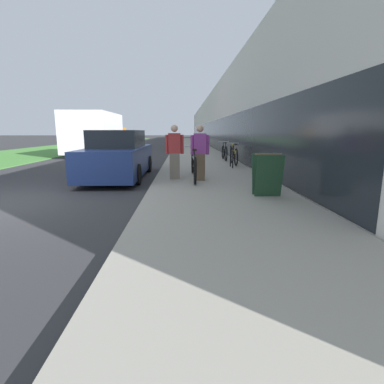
{
  "coord_description": "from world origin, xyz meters",
  "views": [
    {
      "loc": [
        3.86,
        -6.22,
        1.5
      ],
      "look_at": [
        4.4,
        11.77,
        -2.16
      ],
      "focal_mm": 28.0,
      "sensor_mm": 36.0,
      "label": 1
    }
  ],
  "objects_px": {
    "bike_rack_hoop": "(232,154)",
    "sandwich_board_sign": "(267,175)",
    "tandem_bicycle": "(194,165)",
    "parked_sedan_curbside": "(119,156)",
    "person_rider": "(200,153)",
    "person_bystander": "(175,152)",
    "cruiser_bike_middle": "(224,152)",
    "cruiser_bike_nearest": "(234,156)",
    "moving_truck": "(97,134)"
  },
  "relations": [
    {
      "from": "cruiser_bike_middle",
      "to": "parked_sedan_curbside",
      "type": "xyz_separation_m",
      "value": [
        -4.06,
        -4.45,
        0.19
      ]
    },
    {
      "from": "person_bystander",
      "to": "moving_truck",
      "type": "bearing_deg",
      "value": 115.41
    },
    {
      "from": "cruiser_bike_middle",
      "to": "parked_sedan_curbside",
      "type": "bearing_deg",
      "value": -132.36
    },
    {
      "from": "parked_sedan_curbside",
      "to": "moving_truck",
      "type": "distance_m",
      "value": 10.39
    },
    {
      "from": "cruiser_bike_nearest",
      "to": "person_rider",
      "type": "bearing_deg",
      "value": -112.41
    },
    {
      "from": "cruiser_bike_nearest",
      "to": "person_bystander",
      "type": "bearing_deg",
      "value": -122.19
    },
    {
      "from": "person_bystander",
      "to": "parked_sedan_curbside",
      "type": "height_order",
      "value": "person_bystander"
    },
    {
      "from": "bike_rack_hoop",
      "to": "cruiser_bike_nearest",
      "type": "relative_size",
      "value": 0.5
    },
    {
      "from": "cruiser_bike_middle",
      "to": "moving_truck",
      "type": "height_order",
      "value": "moving_truck"
    },
    {
      "from": "person_rider",
      "to": "bike_rack_hoop",
      "type": "distance_m",
      "value": 3.32
    },
    {
      "from": "person_bystander",
      "to": "cruiser_bike_middle",
      "type": "height_order",
      "value": "person_bystander"
    },
    {
      "from": "tandem_bicycle",
      "to": "cruiser_bike_middle",
      "type": "xyz_separation_m",
      "value": [
        1.67,
        5.55,
        -0.02
      ]
    },
    {
      "from": "parked_sedan_curbside",
      "to": "person_bystander",
      "type": "bearing_deg",
      "value": -33.92
    },
    {
      "from": "tandem_bicycle",
      "to": "bike_rack_hoop",
      "type": "height_order",
      "value": "tandem_bicycle"
    },
    {
      "from": "person_rider",
      "to": "cruiser_bike_nearest",
      "type": "relative_size",
      "value": 0.91
    },
    {
      "from": "bike_rack_hoop",
      "to": "sandwich_board_sign",
      "type": "height_order",
      "value": "sandwich_board_sign"
    },
    {
      "from": "person_rider",
      "to": "person_bystander",
      "type": "bearing_deg",
      "value": 161.61
    },
    {
      "from": "bike_rack_hoop",
      "to": "parked_sedan_curbside",
      "type": "bearing_deg",
      "value": -158.75
    },
    {
      "from": "cruiser_bike_middle",
      "to": "person_bystander",
      "type": "bearing_deg",
      "value": -111.25
    },
    {
      "from": "tandem_bicycle",
      "to": "parked_sedan_curbside",
      "type": "bearing_deg",
      "value": 155.39
    },
    {
      "from": "person_bystander",
      "to": "bike_rack_hoop",
      "type": "relative_size",
      "value": 1.82
    },
    {
      "from": "person_rider",
      "to": "person_bystander",
      "type": "relative_size",
      "value": 1.0
    },
    {
      "from": "bike_rack_hoop",
      "to": "sandwich_board_sign",
      "type": "distance_m",
      "value": 5.11
    },
    {
      "from": "person_bystander",
      "to": "cruiser_bike_nearest",
      "type": "height_order",
      "value": "person_bystander"
    },
    {
      "from": "person_bystander",
      "to": "bike_rack_hoop",
      "type": "distance_m",
      "value": 3.48
    },
    {
      "from": "cruiser_bike_nearest",
      "to": "moving_truck",
      "type": "xyz_separation_m",
      "value": [
        -7.58,
        7.33,
        0.82
      ]
    },
    {
      "from": "person_rider",
      "to": "cruiser_bike_middle",
      "type": "bearing_deg",
      "value": 75.75
    },
    {
      "from": "person_bystander",
      "to": "sandwich_board_sign",
      "type": "relative_size",
      "value": 1.71
    },
    {
      "from": "bike_rack_hoop",
      "to": "moving_truck",
      "type": "distance_m",
      "value": 11.07
    },
    {
      "from": "person_bystander",
      "to": "cruiser_bike_nearest",
      "type": "bearing_deg",
      "value": 57.81
    },
    {
      "from": "cruiser_bike_middle",
      "to": "parked_sedan_curbside",
      "type": "distance_m",
      "value": 6.03
    },
    {
      "from": "tandem_bicycle",
      "to": "cruiser_bike_nearest",
      "type": "height_order",
      "value": "tandem_bicycle"
    },
    {
      "from": "cruiser_bike_nearest",
      "to": "moving_truck",
      "type": "distance_m",
      "value": 10.58
    },
    {
      "from": "cruiser_bike_middle",
      "to": "sandwich_board_sign",
      "type": "relative_size",
      "value": 1.88
    },
    {
      "from": "tandem_bicycle",
      "to": "moving_truck",
      "type": "bearing_deg",
      "value": 118.0
    },
    {
      "from": "moving_truck",
      "to": "person_rider",
      "type": "bearing_deg",
      "value": -62.17
    },
    {
      "from": "person_rider",
      "to": "sandwich_board_sign",
      "type": "distance_m",
      "value": 2.5
    },
    {
      "from": "person_bystander",
      "to": "sandwich_board_sign",
      "type": "height_order",
      "value": "person_bystander"
    },
    {
      "from": "person_bystander",
      "to": "bike_rack_hoop",
      "type": "height_order",
      "value": "person_bystander"
    },
    {
      "from": "tandem_bicycle",
      "to": "cruiser_bike_middle",
      "type": "height_order",
      "value": "tandem_bicycle"
    },
    {
      "from": "sandwich_board_sign",
      "to": "moving_truck",
      "type": "distance_m",
      "value": 15.24
    },
    {
      "from": "cruiser_bike_middle",
      "to": "sandwich_board_sign",
      "type": "xyz_separation_m",
      "value": [
        -0.19,
        -8.03,
        0.08
      ]
    },
    {
      "from": "person_rider",
      "to": "cruiser_bike_nearest",
      "type": "xyz_separation_m",
      "value": [
        1.63,
        3.95,
        -0.4
      ]
    },
    {
      "from": "person_bystander",
      "to": "tandem_bicycle",
      "type": "bearing_deg",
      "value": 14.8
    },
    {
      "from": "tandem_bicycle",
      "to": "parked_sedan_curbside",
      "type": "relative_size",
      "value": 0.62
    },
    {
      "from": "person_bystander",
      "to": "moving_truck",
      "type": "xyz_separation_m",
      "value": [
        -5.24,
        11.04,
        0.42
      ]
    },
    {
      "from": "person_rider",
      "to": "sandwich_board_sign",
      "type": "xyz_separation_m",
      "value": [
        1.32,
        -2.09,
        -0.32
      ]
    },
    {
      "from": "bike_rack_hoop",
      "to": "sandwich_board_sign",
      "type": "xyz_separation_m",
      "value": [
        -0.06,
        -5.1,
        -0.06
      ]
    },
    {
      "from": "cruiser_bike_nearest",
      "to": "sandwich_board_sign",
      "type": "bearing_deg",
      "value": -92.93
    },
    {
      "from": "sandwich_board_sign",
      "to": "cruiser_bike_middle",
      "type": "bearing_deg",
      "value": 88.68
    }
  ]
}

